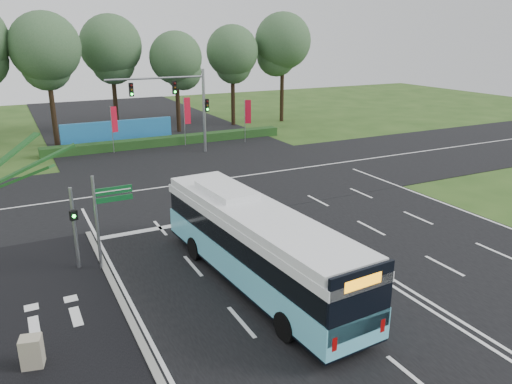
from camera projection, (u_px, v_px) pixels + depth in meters
ground at (318, 240)px, 24.82m from camera, size 120.00×120.00×0.00m
road_main at (318, 240)px, 24.82m from camera, size 20.00×120.00×0.04m
road_cross at (223, 179)px, 35.01m from camera, size 120.00×14.00×0.05m
bike_path at (59, 337)px, 16.89m from camera, size 5.00×18.00×0.06m
kerb_strip at (130, 318)px, 17.91m from camera, size 0.25×18.00×0.12m
city_bus at (257, 245)px, 19.94m from camera, size 3.39×12.37×3.51m
pedestrian_signal at (75, 226)px, 21.15m from camera, size 0.34×0.43×3.72m
street_sign at (104, 211)px, 21.09m from camera, size 1.65×0.13×4.24m
utility_cabinet at (32, 353)px, 15.24m from camera, size 0.73×0.66×1.05m
banner_flag_left at (114, 122)px, 41.90m from camera, size 0.57×0.23×4.04m
banner_flag_mid at (187, 114)px, 44.70m from camera, size 0.65×0.11×4.42m
banner_flag_right at (247, 114)px, 45.95m from camera, size 0.55×0.29×4.05m
traffic_light_gantry at (183, 99)px, 40.90m from camera, size 8.41×0.28×7.00m
hedge at (169, 141)px, 45.51m from camera, size 22.00×1.20×0.80m
blue_hoarding at (118, 132)px, 45.70m from camera, size 10.00×0.30×2.20m
eucalyptus_row at (114, 48)px, 46.95m from camera, size 42.70×9.63×12.60m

